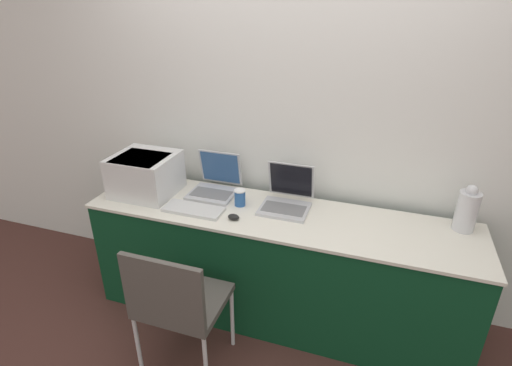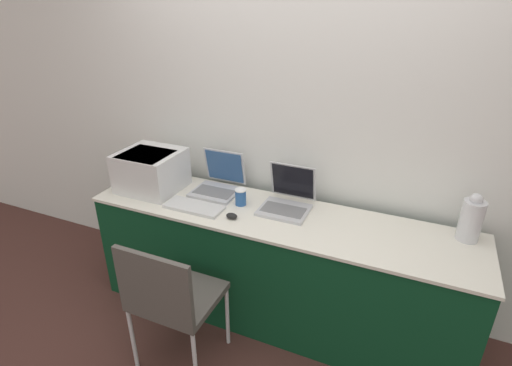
{
  "view_description": "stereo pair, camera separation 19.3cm",
  "coord_description": "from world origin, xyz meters",
  "px_view_note": "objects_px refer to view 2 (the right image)",
  "views": [
    {
      "loc": [
        0.57,
        -1.81,
        2.03
      ],
      "look_at": [
        -0.15,
        0.3,
        0.97
      ],
      "focal_mm": 28.0,
      "sensor_mm": 36.0,
      "label": 1
    },
    {
      "loc": [
        0.75,
        -1.74,
        2.03
      ],
      "look_at": [
        -0.15,
        0.3,
        0.97
      ],
      "focal_mm": 28.0,
      "sensor_mm": 36.0,
      "label": 2
    }
  ],
  "objects_px": {
    "printer": "(151,169)",
    "chair": "(170,295)",
    "metal_pitcher": "(471,219)",
    "laptop_right": "(287,199)",
    "mouse": "(232,216)",
    "coffee_cup": "(241,197)",
    "laptop_left": "(219,183)",
    "external_keyboard": "(194,207)"
  },
  "relations": [
    {
      "from": "metal_pitcher",
      "to": "printer",
      "type": "bearing_deg",
      "value": -175.04
    },
    {
      "from": "laptop_left",
      "to": "coffee_cup",
      "type": "xyz_separation_m",
      "value": [
        0.23,
        -0.13,
        -0.0
      ]
    },
    {
      "from": "mouse",
      "to": "metal_pitcher",
      "type": "bearing_deg",
      "value": 14.03
    },
    {
      "from": "laptop_left",
      "to": "chair",
      "type": "distance_m",
      "value": 0.86
    },
    {
      "from": "printer",
      "to": "external_keyboard",
      "type": "distance_m",
      "value": 0.46
    },
    {
      "from": "laptop_left",
      "to": "metal_pitcher",
      "type": "xyz_separation_m",
      "value": [
        1.56,
        0.01,
        0.07
      ]
    },
    {
      "from": "laptop_right",
      "to": "external_keyboard",
      "type": "distance_m",
      "value": 0.6
    },
    {
      "from": "coffee_cup",
      "to": "mouse",
      "type": "relative_size",
      "value": 1.52
    },
    {
      "from": "metal_pitcher",
      "to": "mouse",
      "type": "bearing_deg",
      "value": -165.97
    },
    {
      "from": "external_keyboard",
      "to": "coffee_cup",
      "type": "xyz_separation_m",
      "value": [
        0.25,
        0.17,
        0.05
      ]
    },
    {
      "from": "external_keyboard",
      "to": "chair",
      "type": "distance_m",
      "value": 0.58
    },
    {
      "from": "printer",
      "to": "chair",
      "type": "bearing_deg",
      "value": -48.98
    },
    {
      "from": "coffee_cup",
      "to": "metal_pitcher",
      "type": "distance_m",
      "value": 1.34
    },
    {
      "from": "mouse",
      "to": "chair",
      "type": "distance_m",
      "value": 0.58
    },
    {
      "from": "printer",
      "to": "chair",
      "type": "xyz_separation_m",
      "value": [
        0.55,
        -0.63,
        -0.41
      ]
    },
    {
      "from": "chair",
      "to": "laptop_right",
      "type": "bearing_deg",
      "value": 61.18
    },
    {
      "from": "laptop_left",
      "to": "external_keyboard",
      "type": "xyz_separation_m",
      "value": [
        -0.02,
        -0.29,
        -0.05
      ]
    },
    {
      "from": "laptop_right",
      "to": "coffee_cup",
      "type": "xyz_separation_m",
      "value": [
        -0.29,
        -0.08,
        -0.0
      ]
    },
    {
      "from": "metal_pitcher",
      "to": "chair",
      "type": "xyz_separation_m",
      "value": [
        -1.45,
        -0.8,
        -0.4
      ]
    },
    {
      "from": "coffee_cup",
      "to": "metal_pitcher",
      "type": "height_order",
      "value": "metal_pitcher"
    },
    {
      "from": "chair",
      "to": "external_keyboard",
      "type": "bearing_deg",
      "value": 104.68
    },
    {
      "from": "laptop_right",
      "to": "mouse",
      "type": "distance_m",
      "value": 0.38
    },
    {
      "from": "coffee_cup",
      "to": "external_keyboard",
      "type": "bearing_deg",
      "value": -146.65
    },
    {
      "from": "laptop_left",
      "to": "coffee_cup",
      "type": "distance_m",
      "value": 0.26
    },
    {
      "from": "laptop_right",
      "to": "metal_pitcher",
      "type": "xyz_separation_m",
      "value": [
        1.04,
        0.06,
        0.07
      ]
    },
    {
      "from": "printer",
      "to": "laptop_right",
      "type": "height_order",
      "value": "printer"
    },
    {
      "from": "printer",
      "to": "metal_pitcher",
      "type": "bearing_deg",
      "value": 4.96
    },
    {
      "from": "laptop_right",
      "to": "coffee_cup",
      "type": "distance_m",
      "value": 0.3
    },
    {
      "from": "printer",
      "to": "coffee_cup",
      "type": "relative_size",
      "value": 3.66
    },
    {
      "from": "laptop_right",
      "to": "external_keyboard",
      "type": "height_order",
      "value": "laptop_right"
    },
    {
      "from": "printer",
      "to": "coffee_cup",
      "type": "xyz_separation_m",
      "value": [
        0.67,
        0.03,
        -0.09
      ]
    },
    {
      "from": "printer",
      "to": "mouse",
      "type": "relative_size",
      "value": 5.56
    },
    {
      "from": "metal_pitcher",
      "to": "laptop_right",
      "type": "bearing_deg",
      "value": -176.9
    },
    {
      "from": "laptop_left",
      "to": "metal_pitcher",
      "type": "relative_size",
      "value": 1.09
    },
    {
      "from": "laptop_left",
      "to": "laptop_right",
      "type": "bearing_deg",
      "value": -4.81
    },
    {
      "from": "metal_pitcher",
      "to": "chair",
      "type": "height_order",
      "value": "metal_pitcher"
    },
    {
      "from": "external_keyboard",
      "to": "chair",
      "type": "height_order",
      "value": "chair"
    },
    {
      "from": "laptop_left",
      "to": "printer",
      "type": "bearing_deg",
      "value": -159.91
    },
    {
      "from": "mouse",
      "to": "printer",
      "type": "bearing_deg",
      "value": 167.72
    },
    {
      "from": "laptop_right",
      "to": "chair",
      "type": "relative_size",
      "value": 0.37
    },
    {
      "from": "laptop_right",
      "to": "chair",
      "type": "bearing_deg",
      "value": -118.82
    },
    {
      "from": "external_keyboard",
      "to": "mouse",
      "type": "relative_size",
      "value": 5.29
    }
  ]
}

